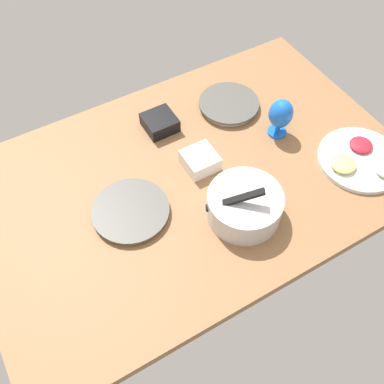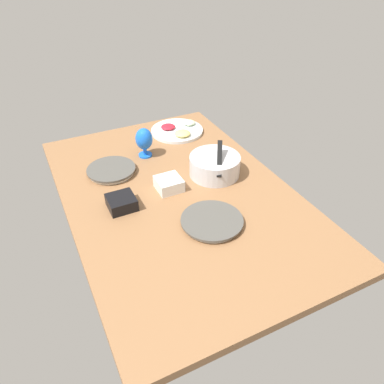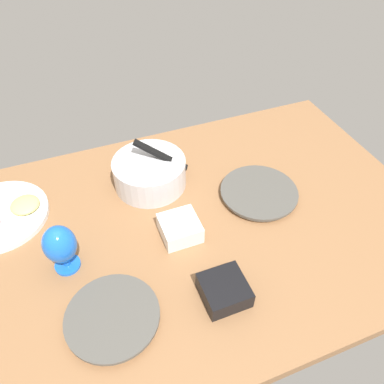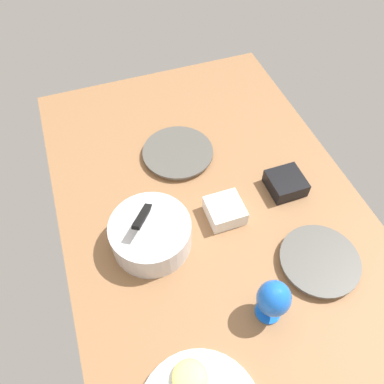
% 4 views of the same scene
% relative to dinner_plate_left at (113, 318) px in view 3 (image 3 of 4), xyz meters
% --- Properties ---
extents(ground_plane, '(1.60, 1.04, 0.04)m').
position_rel_dinner_plate_left_xyz_m(ground_plane, '(0.32, 0.24, -0.03)').
color(ground_plane, '#8C603D').
extents(dinner_plate_left, '(0.25, 0.25, 0.03)m').
position_rel_dinner_plate_left_xyz_m(dinner_plate_left, '(0.00, 0.00, 0.00)').
color(dinner_plate_left, silver).
rests_on(dinner_plate_left, ground_plane).
extents(dinner_plate_right, '(0.27, 0.27, 0.02)m').
position_rel_dinner_plate_left_xyz_m(dinner_plate_right, '(0.58, 0.28, -0.00)').
color(dinner_plate_right, silver).
rests_on(dinner_plate_right, ground_plane).
extents(mixing_bowl, '(0.26, 0.26, 0.17)m').
position_rel_dinner_plate_left_xyz_m(mixing_bowl, '(0.25, 0.48, 0.04)').
color(mixing_bowl, silver).
rests_on(mixing_bowl, ground_plane).
extents(fruit_platter, '(0.32, 0.32, 0.05)m').
position_rel_dinner_plate_left_xyz_m(fruit_platter, '(-0.27, 0.50, -0.00)').
color(fruit_platter, silver).
rests_on(fruit_platter, ground_plane).
extents(hurricane_glass_blue, '(0.09, 0.09, 0.17)m').
position_rel_dinner_plate_left_xyz_m(hurricane_glass_blue, '(-0.09, 0.22, 0.08)').
color(hurricane_glass_blue, blue).
rests_on(hurricane_glass_blue, ground_plane).
extents(square_bowl_white, '(0.12, 0.12, 0.06)m').
position_rel_dinner_plate_left_xyz_m(square_bowl_white, '(0.27, 0.21, 0.02)').
color(square_bowl_white, white).
rests_on(square_bowl_white, ground_plane).
extents(square_bowl_black, '(0.12, 0.12, 0.06)m').
position_rel_dinner_plate_left_xyz_m(square_bowl_black, '(0.30, -0.04, 0.02)').
color(square_bowl_black, black).
rests_on(square_bowl_black, ground_plane).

